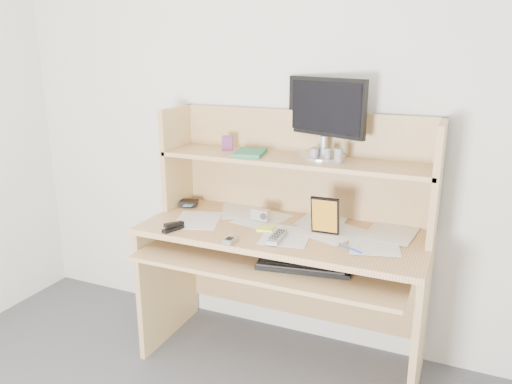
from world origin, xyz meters
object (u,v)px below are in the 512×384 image
at_px(keyboard, 304,265).
at_px(tv_remote, 277,237).
at_px(monitor, 325,116).
at_px(desk, 288,234).
at_px(game_case, 325,216).

bearing_deg(keyboard, tv_remote, 155.53).
bearing_deg(tv_remote, monitor, 68.79).
distance_m(desk, tv_remote, 0.24).
bearing_deg(keyboard, game_case, 68.73).
bearing_deg(monitor, game_case, -49.01).
xyz_separation_m(keyboard, monitor, (-0.04, 0.40, 0.63)).
distance_m(desk, keyboard, 0.32).
xyz_separation_m(game_case, monitor, (-0.08, 0.22, 0.44)).
height_order(desk, game_case, desk).
relative_size(keyboard, tv_remote, 2.43).
bearing_deg(desk, game_case, -20.93).
bearing_deg(keyboard, desk, 114.31).
relative_size(keyboard, game_case, 2.35).
distance_m(game_case, monitor, 0.50).
height_order(desk, keyboard, desk).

